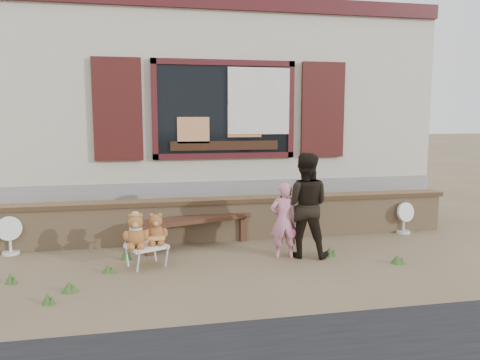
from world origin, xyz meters
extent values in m
plane|color=brown|center=(0.00, 0.00, 0.00)|extent=(80.00, 80.00, 0.00)
cube|color=gray|center=(0.00, 4.50, 2.40)|extent=(8.00, 5.00, 3.20)
cube|color=gray|center=(0.00, 4.50, 0.40)|extent=(8.04, 5.04, 0.80)
cube|color=black|center=(0.00, 1.97, 2.05)|extent=(2.30, 0.04, 1.50)
cube|color=#421316|center=(0.00, 1.95, 2.85)|extent=(2.50, 0.08, 0.10)
cube|color=#421316|center=(0.00, 1.95, 1.25)|extent=(2.50, 0.08, 0.10)
cube|color=#421316|center=(-1.20, 1.95, 2.05)|extent=(0.10, 0.08, 1.70)
cube|color=#421316|center=(1.20, 1.95, 2.05)|extent=(0.10, 0.08, 1.70)
cube|color=black|center=(-1.80, 1.94, 2.05)|extent=(0.80, 0.07, 1.70)
cube|color=black|center=(1.80, 1.94, 2.05)|extent=(0.80, 0.07, 1.70)
cube|color=beige|center=(0.60, 1.90, 2.20)|extent=(1.10, 0.02, 1.15)
cube|color=#421316|center=(0.00, 1.98, 3.85)|extent=(8.00, 0.12, 0.25)
cube|color=black|center=(0.00, 1.94, 1.43)|extent=(1.90, 0.06, 0.16)
cube|color=tan|center=(-0.55, 1.94, 1.70)|extent=(0.55, 0.06, 0.45)
cube|color=#E08447|center=(0.35, 1.94, 1.85)|extent=(0.60, 0.06, 0.55)
cube|color=tan|center=(0.00, 1.00, 0.30)|extent=(7.00, 0.30, 0.60)
cube|color=brown|center=(0.00, 1.00, 0.63)|extent=(7.10, 0.36, 0.07)
cube|color=#382013|center=(-0.67, 0.71, 0.41)|extent=(1.76, 0.91, 0.07)
cube|color=#382013|center=(-1.39, 0.47, 0.18)|extent=(0.21, 0.34, 0.37)
cube|color=#382013|center=(0.05, 0.96, 0.18)|extent=(0.21, 0.34, 0.37)
cube|color=silver|center=(-1.39, -0.13, 0.27)|extent=(0.59, 0.57, 0.04)
cylinder|color=silver|center=(-1.49, -0.38, 0.13)|extent=(0.03, 0.03, 0.25)
cylinder|color=silver|center=(-1.13, -0.21, 0.13)|extent=(0.03, 0.03, 0.25)
cylinder|color=silver|center=(-1.64, -0.05, 0.13)|extent=(0.03, 0.03, 0.25)
cylinder|color=silver|center=(-1.28, 0.11, 0.13)|extent=(0.03, 0.03, 0.25)
imported|color=pink|center=(0.47, -0.13, 0.53)|extent=(0.41, 0.29, 1.05)
imported|color=black|center=(0.77, -0.10, 0.72)|extent=(0.85, 0.77, 1.45)
cylinder|color=silver|center=(-3.28, 0.80, 0.02)|extent=(0.23, 0.23, 0.04)
cylinder|color=silver|center=(-3.28, 0.80, 0.17)|extent=(0.04, 0.04, 0.30)
cylinder|color=silver|center=(-3.28, 0.80, 0.38)|extent=(0.35, 0.18, 0.34)
cylinder|color=silver|center=(2.83, 0.80, 0.02)|extent=(0.22, 0.22, 0.04)
cylinder|color=silver|center=(2.83, 0.80, 0.16)|extent=(0.04, 0.04, 0.28)
cylinder|color=silver|center=(2.83, 0.80, 0.36)|extent=(0.34, 0.18, 0.33)
cone|color=#345220|center=(-1.68, 0.22, 0.08)|extent=(0.12, 0.12, 0.15)
cone|color=#345220|center=(1.12, -0.16, 0.06)|extent=(0.14, 0.14, 0.13)
cone|color=#345220|center=(-2.95, -0.46, 0.06)|extent=(0.12, 0.12, 0.13)
cone|color=#345220|center=(-1.86, -0.29, 0.05)|extent=(0.15, 0.15, 0.11)
cone|color=#345220|center=(-2.24, -0.87, 0.06)|extent=(0.17, 0.17, 0.12)
cone|color=#345220|center=(1.87, -0.67, 0.06)|extent=(0.17, 0.17, 0.12)
cone|color=#345220|center=(-2.41, -1.18, 0.06)|extent=(0.12, 0.12, 0.12)
camera|label=1|loc=(-1.36, -6.14, 1.94)|focal=35.00mm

